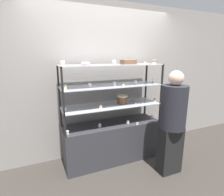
% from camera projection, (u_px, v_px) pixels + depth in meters
% --- Properties ---
extents(ground_plane, '(20.00, 20.00, 0.00)m').
position_uv_depth(ground_plane, '(112.00, 159.00, 3.01)').
color(ground_plane, '#38332D').
extents(back_wall, '(8.00, 0.05, 2.60)m').
position_uv_depth(back_wall, '(104.00, 81.00, 3.04)').
color(back_wall, gray).
rests_on(back_wall, ground_plane).
extents(display_base, '(1.57, 0.47, 0.65)m').
position_uv_depth(display_base, '(112.00, 141.00, 2.93)').
color(display_base, '#333338').
rests_on(display_base, ground_plane).
extents(display_riser_lower, '(1.57, 0.47, 0.32)m').
position_uv_depth(display_riser_lower, '(112.00, 106.00, 2.79)').
color(display_riser_lower, black).
rests_on(display_riser_lower, display_base).
extents(display_riser_middle, '(1.57, 0.47, 0.32)m').
position_uv_depth(display_riser_middle, '(112.00, 86.00, 2.71)').
color(display_riser_middle, black).
rests_on(display_riser_middle, display_riser_lower).
extents(display_riser_upper, '(1.57, 0.47, 0.32)m').
position_uv_depth(display_riser_upper, '(112.00, 66.00, 2.64)').
color(display_riser_upper, black).
rests_on(display_riser_upper, display_riser_middle).
extents(layer_cake_centerpiece, '(0.17, 0.17, 0.14)m').
position_uv_depth(layer_cake_centerpiece, '(122.00, 99.00, 2.84)').
color(layer_cake_centerpiece, brown).
rests_on(layer_cake_centerpiece, display_riser_lower).
extents(sheet_cake_frosted, '(0.22, 0.16, 0.07)m').
position_uv_depth(sheet_cake_frosted, '(128.00, 62.00, 2.73)').
color(sheet_cake_frosted, brown).
rests_on(sheet_cake_frosted, display_riser_upper).
extents(cupcake_0, '(0.05, 0.05, 0.06)m').
position_uv_depth(cupcake_0, '(67.00, 132.00, 2.46)').
color(cupcake_0, white).
rests_on(cupcake_0, display_base).
extents(cupcake_1, '(0.05, 0.05, 0.06)m').
position_uv_depth(cupcake_1, '(100.00, 125.00, 2.70)').
color(cupcake_1, white).
rests_on(cupcake_1, display_base).
extents(cupcake_2, '(0.05, 0.05, 0.06)m').
position_uv_depth(cupcake_2, '(128.00, 122.00, 2.84)').
color(cupcake_2, white).
rests_on(cupcake_2, display_base).
extents(cupcake_3, '(0.05, 0.05, 0.06)m').
position_uv_depth(cupcake_3, '(152.00, 117.00, 3.07)').
color(cupcake_3, white).
rests_on(cupcake_3, display_base).
extents(price_tag_0, '(0.04, 0.00, 0.04)m').
position_uv_depth(price_tag_0, '(137.00, 124.00, 2.79)').
color(price_tag_0, white).
rests_on(price_tag_0, display_base).
extents(cupcake_4, '(0.05, 0.05, 0.06)m').
position_uv_depth(cupcake_4, '(65.00, 109.00, 2.45)').
color(cupcake_4, beige).
rests_on(cupcake_4, display_riser_lower).
extents(cupcake_5, '(0.05, 0.05, 0.06)m').
position_uv_depth(cupcake_5, '(101.00, 106.00, 2.59)').
color(cupcake_5, white).
rests_on(cupcake_5, display_riser_lower).
extents(cupcake_6, '(0.05, 0.05, 0.06)m').
position_uv_depth(cupcake_6, '(155.00, 100.00, 2.96)').
color(cupcake_6, beige).
rests_on(cupcake_6, display_riser_lower).
extents(price_tag_1, '(0.04, 0.00, 0.04)m').
position_uv_depth(price_tag_1, '(136.00, 105.00, 2.70)').
color(price_tag_1, white).
rests_on(price_tag_1, display_riser_lower).
extents(cupcake_7, '(0.05, 0.05, 0.07)m').
position_uv_depth(cupcake_7, '(65.00, 87.00, 2.33)').
color(cupcake_7, beige).
rests_on(cupcake_7, display_riser_middle).
extents(cupcake_8, '(0.05, 0.05, 0.07)m').
position_uv_depth(cupcake_8, '(90.00, 85.00, 2.50)').
color(cupcake_8, beige).
rests_on(cupcake_8, display_riser_middle).
extents(cupcake_9, '(0.05, 0.05, 0.07)m').
position_uv_depth(cupcake_9, '(114.00, 84.00, 2.63)').
color(cupcake_9, white).
rests_on(cupcake_9, display_riser_middle).
extents(cupcake_10, '(0.05, 0.05, 0.07)m').
position_uv_depth(cupcake_10, '(135.00, 82.00, 2.78)').
color(cupcake_10, white).
rests_on(cupcake_10, display_riser_middle).
extents(cupcake_11, '(0.05, 0.05, 0.07)m').
position_uv_depth(cupcake_11, '(154.00, 81.00, 2.90)').
color(cupcake_11, '#CCB28C').
rests_on(cupcake_11, display_riser_middle).
extents(price_tag_2, '(0.04, 0.00, 0.04)m').
position_uv_depth(price_tag_2, '(124.00, 85.00, 2.54)').
color(price_tag_2, white).
rests_on(price_tag_2, display_riser_middle).
extents(cupcake_12, '(0.06, 0.06, 0.07)m').
position_uv_depth(cupcake_12, '(63.00, 63.00, 2.26)').
color(cupcake_12, beige).
rests_on(cupcake_12, display_riser_upper).
extents(cupcake_13, '(0.06, 0.06, 0.07)m').
position_uv_depth(cupcake_13, '(114.00, 62.00, 2.51)').
color(cupcake_13, '#CCB28C').
rests_on(cupcake_13, display_riser_upper).
extents(cupcake_14, '(0.06, 0.06, 0.07)m').
position_uv_depth(cupcake_14, '(154.00, 62.00, 2.83)').
color(cupcake_14, white).
rests_on(cupcake_14, display_riser_upper).
extents(price_tag_3, '(0.04, 0.00, 0.04)m').
position_uv_depth(price_tag_3, '(145.00, 63.00, 2.60)').
color(price_tag_3, white).
rests_on(price_tag_3, display_riser_upper).
extents(donut_glazed, '(0.13, 0.13, 0.04)m').
position_uv_depth(donut_glazed, '(86.00, 63.00, 2.47)').
color(donut_glazed, '#EFB2BC').
rests_on(donut_glazed, display_riser_upper).
extents(customer_figure, '(0.36, 0.36, 1.54)m').
position_uv_depth(customer_figure, '(172.00, 121.00, 2.49)').
color(customer_figure, black).
rests_on(customer_figure, ground_plane).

